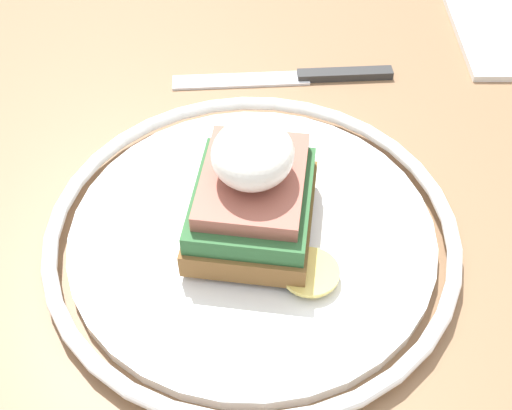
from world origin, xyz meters
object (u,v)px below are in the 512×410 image
object	(u,v)px
sandwich	(254,192)
knife	(301,77)
plate	(256,232)
napkin	(510,34)

from	to	relation	value
sandwich	knife	size ratio (longest dim) A/B	0.53
plate	sandwich	distance (m)	0.04
knife	napkin	xyz separation A→B (m)	(0.09, -0.19, 0.00)
sandwich	knife	world-z (taller)	sandwich
plate	napkin	xyz separation A→B (m)	(0.27, -0.20, -0.00)
sandwich	knife	xyz separation A→B (m)	(0.18, -0.02, -0.04)
plate	napkin	bearing A→B (deg)	-36.47
plate	napkin	world-z (taller)	plate
napkin	knife	bearing A→B (deg)	115.80
plate	sandwich	size ratio (longest dim) A/B	2.75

